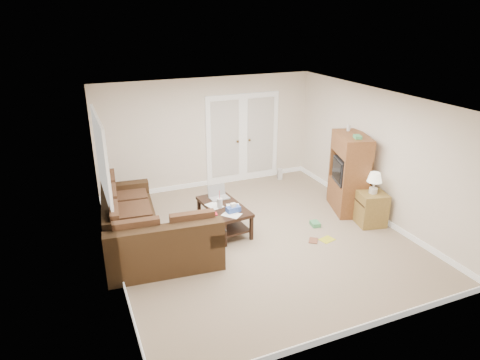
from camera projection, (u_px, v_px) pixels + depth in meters
name	position (u px, v px, depth m)	size (l,w,h in m)	color
floor	(258.00, 237.00, 7.78)	(5.50, 5.50, 0.00)	tan
ceiling	(261.00, 100.00, 6.86)	(5.00, 5.50, 0.02)	white
wall_left	(109.00, 195.00, 6.42)	(0.02, 5.50, 2.50)	silver
wall_right	(377.00, 155.00, 8.21)	(0.02, 5.50, 2.50)	silver
wall_back	(208.00, 133.00, 9.67)	(5.00, 0.02, 2.50)	silver
wall_front	(360.00, 250.00, 4.96)	(5.00, 0.02, 2.50)	silver
baseboards	(258.00, 234.00, 7.76)	(5.00, 5.50, 0.10)	white
french_doors	(243.00, 139.00, 10.03)	(1.80, 0.05, 2.13)	white
window_left	(102.00, 157.00, 7.18)	(0.05, 1.92, 1.42)	white
sectional_sofa	(143.00, 230.00, 7.31)	(1.91, 2.90, 0.85)	#3F2A18
coffee_table	(224.00, 216.00, 7.96)	(0.73, 1.28, 0.84)	black
tv_armoire	(349.00, 173.00, 8.58)	(0.83, 1.12, 1.71)	brown
side_cabinet	(371.00, 206.00, 8.12)	(0.59, 0.59, 1.05)	olive
space_heater	(280.00, 174.00, 10.39)	(0.11, 0.09, 0.28)	silver
floor_magazine	(327.00, 240.00, 7.68)	(0.26, 0.20, 0.01)	gold
floor_greenbox	(315.00, 224.00, 8.17)	(0.15, 0.20, 0.08)	#469A5F
floor_book	(309.00, 240.00, 7.66)	(0.15, 0.21, 0.02)	brown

